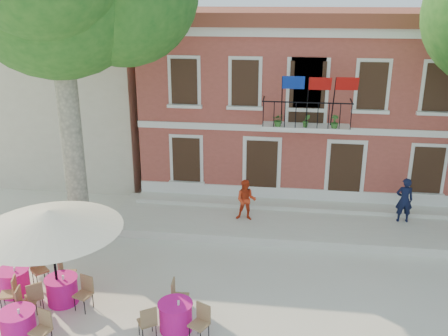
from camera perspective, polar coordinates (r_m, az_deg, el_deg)
ground at (r=14.96m, az=1.09°, el=-13.67°), size 90.00×90.00×0.00m
main_building at (r=22.88m, az=9.14°, el=8.10°), size 13.50×9.59×7.50m
neighbor_west at (r=26.34m, az=-17.07°, el=7.72°), size 9.40×9.40×6.40m
terrace at (r=18.68m, az=8.83°, el=-6.26°), size 14.00×3.40×0.30m
patio_umbrella at (r=13.88m, az=-19.36°, el=-5.64°), size 3.81×3.81×2.83m
pedestrian_navy at (r=19.08m, az=19.91°, el=-3.46°), size 0.62×0.42×1.67m
pedestrian_orange at (r=18.13m, az=2.55°, el=-3.69°), size 0.76×0.60×1.53m
cafe_table_0 at (r=14.88m, az=-18.02°, el=-12.99°), size 1.83×1.78×0.95m
cafe_table_1 at (r=13.27m, az=-5.56°, el=-16.37°), size 1.87×1.67×0.95m
cafe_table_2 at (r=13.90m, az=-22.48°, el=-16.10°), size 1.83×1.78×0.95m
cafe_table_3 at (r=15.74m, az=-22.87°, el=-11.73°), size 1.78×1.83×0.95m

